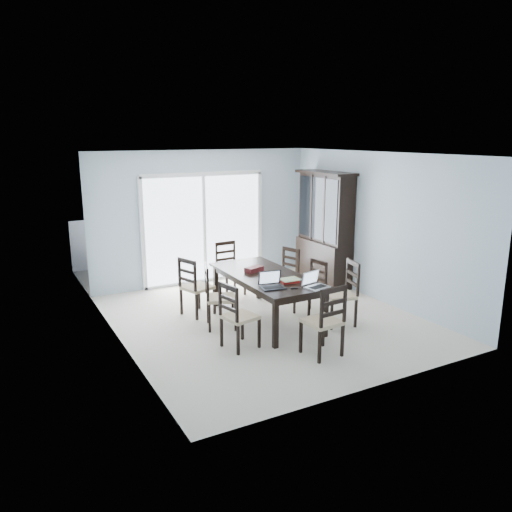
# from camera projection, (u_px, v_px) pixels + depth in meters

# --- Properties ---
(floor) EXTENTS (5.00, 5.00, 0.00)m
(floor) POSITION_uv_depth(u_px,v_px,m) (266.00, 320.00, 7.97)
(floor) COLOR beige
(floor) RESTS_ON ground
(ceiling) EXTENTS (5.00, 5.00, 0.00)m
(ceiling) POSITION_uv_depth(u_px,v_px,m) (267.00, 154.00, 7.35)
(ceiling) COLOR white
(ceiling) RESTS_ON back_wall
(back_wall) EXTENTS (4.50, 0.02, 2.60)m
(back_wall) POSITION_uv_depth(u_px,v_px,m) (203.00, 217.00, 9.80)
(back_wall) COLOR #ABBECC
(back_wall) RESTS_ON floor
(wall_left) EXTENTS (0.02, 5.00, 2.60)m
(wall_left) POSITION_uv_depth(u_px,v_px,m) (119.00, 257.00, 6.62)
(wall_left) COLOR #ABBECC
(wall_left) RESTS_ON floor
(wall_right) EXTENTS (0.02, 5.00, 2.60)m
(wall_right) POSITION_uv_depth(u_px,v_px,m) (378.00, 227.00, 8.70)
(wall_right) COLOR #ABBECC
(wall_right) RESTS_ON floor
(balcony) EXTENTS (4.50, 2.00, 0.10)m
(balcony) POSITION_uv_depth(u_px,v_px,m) (187.00, 271.00, 10.97)
(balcony) COLOR gray
(balcony) RESTS_ON ground
(railing) EXTENTS (4.50, 0.06, 1.10)m
(railing) POSITION_uv_depth(u_px,v_px,m) (171.00, 237.00, 11.68)
(railing) COLOR #99999E
(railing) RESTS_ON balcony
(dining_table) EXTENTS (1.00, 2.20, 0.75)m
(dining_table) POSITION_uv_depth(u_px,v_px,m) (266.00, 279.00, 7.81)
(dining_table) COLOR black
(dining_table) RESTS_ON floor
(china_hutch) EXTENTS (0.50, 1.38, 2.20)m
(china_hutch) POSITION_uv_depth(u_px,v_px,m) (325.00, 230.00, 9.72)
(china_hutch) COLOR black
(china_hutch) RESTS_ON floor
(sliding_door) EXTENTS (2.52, 0.05, 2.18)m
(sliding_door) POSITION_uv_depth(u_px,v_px,m) (204.00, 228.00, 9.83)
(sliding_door) COLOR silver
(sliding_door) RESTS_ON floor
(chair_left_near) EXTENTS (0.50, 0.49, 1.09)m
(chair_left_near) POSITION_uv_depth(u_px,v_px,m) (235.00, 309.00, 6.75)
(chair_left_near) COLOR black
(chair_left_near) RESTS_ON floor
(chair_left_mid) EXTENTS (0.56, 0.55, 1.14)m
(chair_left_mid) POSITION_uv_depth(u_px,v_px,m) (215.00, 290.00, 7.52)
(chair_left_mid) COLOR black
(chair_left_mid) RESTS_ON floor
(chair_left_far) EXTENTS (0.55, 0.54, 1.13)m
(chair_left_far) POSITION_uv_depth(u_px,v_px,m) (193.00, 281.00, 8.01)
(chair_left_far) COLOR black
(chair_left_far) RESTS_ON floor
(chair_right_near) EXTENTS (0.54, 0.53, 1.16)m
(chair_right_near) POSITION_uv_depth(u_px,v_px,m) (346.00, 286.00, 7.68)
(chair_right_near) COLOR black
(chair_right_near) RESTS_ON floor
(chair_right_mid) EXTENTS (0.45, 0.44, 1.02)m
(chair_right_mid) POSITION_uv_depth(u_px,v_px,m) (314.00, 282.00, 8.15)
(chair_right_mid) COLOR black
(chair_right_mid) RESTS_ON floor
(chair_right_far) EXTENTS (0.50, 0.49, 1.04)m
(chair_right_far) POSITION_uv_depth(u_px,v_px,m) (287.00, 268.00, 8.97)
(chair_right_far) COLOR black
(chair_right_far) RESTS_ON floor
(chair_end_near) EXTENTS (0.47, 0.48, 1.15)m
(chair_end_near) POSITION_uv_depth(u_px,v_px,m) (327.00, 314.00, 6.49)
(chair_end_near) COLOR black
(chair_end_near) RESTS_ON floor
(chair_end_far) EXTENTS (0.44, 0.45, 1.11)m
(chair_end_far) POSITION_uv_depth(u_px,v_px,m) (228.00, 262.00, 9.21)
(chair_end_far) COLOR black
(chair_end_far) RESTS_ON floor
(laptop_dark) EXTENTS (0.37, 0.29, 0.23)m
(laptop_dark) POSITION_uv_depth(u_px,v_px,m) (273.00, 285.00, 7.08)
(laptop_dark) COLOR black
(laptop_dark) RESTS_ON dining_table
(laptop_silver) EXTENTS (0.37, 0.30, 0.23)m
(laptop_silver) POSITION_uv_depth(u_px,v_px,m) (317.00, 284.00, 7.10)
(laptop_silver) COLOR silver
(laptop_silver) RESTS_ON dining_table
(book_stack) EXTENTS (0.30, 0.24, 0.05)m
(book_stack) POSITION_uv_depth(u_px,v_px,m) (290.00, 280.00, 7.39)
(book_stack) COLOR maroon
(book_stack) RESTS_ON dining_table
(cell_phone) EXTENTS (0.11, 0.07, 0.01)m
(cell_phone) POSITION_uv_depth(u_px,v_px,m) (294.00, 288.00, 7.08)
(cell_phone) COLOR black
(cell_phone) RESTS_ON dining_table
(game_box) EXTENTS (0.34, 0.24, 0.08)m
(game_box) POSITION_uv_depth(u_px,v_px,m) (254.00, 269.00, 7.96)
(game_box) COLOR #480E1B
(game_box) RESTS_ON dining_table
(hot_tub) EXTENTS (1.86, 1.67, 0.93)m
(hot_tub) POSITION_uv_depth(u_px,v_px,m) (175.00, 249.00, 10.83)
(hot_tub) COLOR brown
(hot_tub) RESTS_ON balcony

